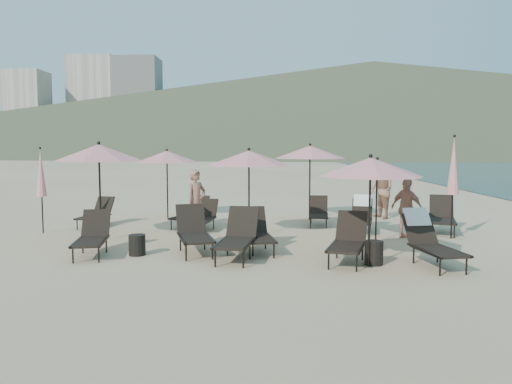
{
  "coord_description": "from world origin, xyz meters",
  "views": [
    {
      "loc": [
        -0.48,
        -10.46,
        2.33
      ],
      "look_at": [
        -0.98,
        3.5,
        1.1
      ],
      "focal_mm": 35.0,
      "sensor_mm": 36.0,
      "label": 1
    }
  ],
  "objects_px": {
    "lounger_11": "(442,216)",
    "umbrella_open_5": "(370,167)",
    "lounger_0": "(92,235)",
    "lounger_5": "(430,239)",
    "lounger_1": "(194,231)",
    "lounger_8": "(204,216)",
    "lounger_9": "(319,212)",
    "umbrella_open_4": "(310,152)",
    "umbrella_closed_0": "(453,167)",
    "lounger_6": "(96,213)",
    "lounger_10": "(361,215)",
    "umbrella_open_0": "(99,153)",
    "beachgoer_b": "(381,190)",
    "lounger_2": "(256,232)",
    "umbrella_open_2": "(377,167)",
    "umbrella_closed_1": "(41,173)",
    "lounger_7": "(191,213)",
    "lounger_4": "(348,240)",
    "umbrella_open_3": "(167,157)",
    "beachgoer_a": "(196,201)",
    "umbrella_open_1": "(249,158)",
    "beachgoer_c": "(407,208)",
    "side_table_1": "(374,253)",
    "side_table_0": "(137,245)",
    "lounger_3": "(238,236)"
  },
  "relations": [
    {
      "from": "lounger_0",
      "to": "lounger_5",
      "type": "distance_m",
      "value": 7.11
    },
    {
      "from": "lounger_4",
      "to": "lounger_7",
      "type": "height_order",
      "value": "lounger_4"
    },
    {
      "from": "umbrella_closed_1",
      "to": "side_table_0",
      "type": "bearing_deg",
      "value": -39.06
    },
    {
      "from": "lounger_1",
      "to": "lounger_11",
      "type": "distance_m",
      "value": 7.04
    },
    {
      "from": "umbrella_closed_0",
      "to": "beachgoer_a",
      "type": "bearing_deg",
      "value": 174.61
    },
    {
      "from": "umbrella_open_0",
      "to": "lounger_10",
      "type": "bearing_deg",
      "value": 12.86
    },
    {
      "from": "lounger_0",
      "to": "lounger_7",
      "type": "distance_m",
      "value": 4.25
    },
    {
      "from": "lounger_0",
      "to": "umbrella_closed_0",
      "type": "xyz_separation_m",
      "value": [
        8.54,
        2.31,
        1.43
      ]
    },
    {
      "from": "beachgoer_a",
      "to": "beachgoer_b",
      "type": "distance_m",
      "value": 6.42
    },
    {
      "from": "lounger_10",
      "to": "umbrella_open_0",
      "type": "relative_size",
      "value": 0.66
    },
    {
      "from": "lounger_9",
      "to": "umbrella_open_4",
      "type": "height_order",
      "value": "umbrella_open_4"
    },
    {
      "from": "lounger_1",
      "to": "umbrella_open_1",
      "type": "bearing_deg",
      "value": 42.71
    },
    {
      "from": "lounger_2",
      "to": "side_table_1",
      "type": "height_order",
      "value": "lounger_2"
    },
    {
      "from": "umbrella_open_2",
      "to": "lounger_6",
      "type": "bearing_deg",
      "value": 163.76
    },
    {
      "from": "lounger_10",
      "to": "lounger_4",
      "type": "bearing_deg",
      "value": -91.36
    },
    {
      "from": "umbrella_closed_0",
      "to": "beachgoer_c",
      "type": "height_order",
      "value": "umbrella_closed_0"
    },
    {
      "from": "lounger_9",
      "to": "umbrella_open_0",
      "type": "relative_size",
      "value": 0.61
    },
    {
      "from": "lounger_11",
      "to": "umbrella_open_5",
      "type": "height_order",
      "value": "umbrella_open_5"
    },
    {
      "from": "lounger_0",
      "to": "side_table_1",
      "type": "relative_size",
      "value": 3.51
    },
    {
      "from": "lounger_5",
      "to": "beachgoer_b",
      "type": "height_order",
      "value": "beachgoer_b"
    },
    {
      "from": "lounger_1",
      "to": "lounger_8",
      "type": "height_order",
      "value": "lounger_1"
    },
    {
      "from": "lounger_8",
      "to": "beachgoer_a",
      "type": "bearing_deg",
      "value": -97.7
    },
    {
      "from": "umbrella_closed_1",
      "to": "lounger_11",
      "type": "bearing_deg",
      "value": 2.51
    },
    {
      "from": "lounger_0",
      "to": "lounger_2",
      "type": "distance_m",
      "value": 3.6
    },
    {
      "from": "lounger_6",
      "to": "lounger_11",
      "type": "relative_size",
      "value": 0.84
    },
    {
      "from": "lounger_4",
      "to": "umbrella_open_0",
      "type": "distance_m",
      "value": 6.57
    },
    {
      "from": "umbrella_closed_0",
      "to": "side_table_0",
      "type": "xyz_separation_m",
      "value": [
        -7.56,
        -2.29,
        -1.63
      ]
    },
    {
      "from": "lounger_9",
      "to": "umbrella_open_4",
      "type": "xyz_separation_m",
      "value": [
        -0.19,
        1.18,
        1.8
      ]
    },
    {
      "from": "lounger_4",
      "to": "umbrella_open_1",
      "type": "xyz_separation_m",
      "value": [
        -2.17,
        2.73,
        1.62
      ]
    },
    {
      "from": "lounger_8",
      "to": "umbrella_closed_0",
      "type": "distance_m",
      "value": 6.83
    },
    {
      "from": "lounger_9",
      "to": "beachgoer_b",
      "type": "xyz_separation_m",
      "value": [
        2.19,
        1.45,
        0.55
      ]
    },
    {
      "from": "lounger_2",
      "to": "umbrella_open_2",
      "type": "relative_size",
      "value": 0.82
    },
    {
      "from": "lounger_4",
      "to": "umbrella_open_0",
      "type": "relative_size",
      "value": 0.72
    },
    {
      "from": "beachgoer_b",
      "to": "lounger_1",
      "type": "bearing_deg",
      "value": -64.16
    },
    {
      "from": "lounger_5",
      "to": "beachgoer_c",
      "type": "height_order",
      "value": "beachgoer_c"
    },
    {
      "from": "lounger_5",
      "to": "umbrella_open_5",
      "type": "height_order",
      "value": "umbrella_open_5"
    },
    {
      "from": "umbrella_closed_0",
      "to": "lounger_6",
      "type": "bearing_deg",
      "value": 170.45
    },
    {
      "from": "lounger_7",
      "to": "lounger_9",
      "type": "bearing_deg",
      "value": 27.11
    },
    {
      "from": "beachgoer_b",
      "to": "lounger_8",
      "type": "bearing_deg",
      "value": -85.99
    },
    {
      "from": "umbrella_open_4",
      "to": "side_table_0",
      "type": "relative_size",
      "value": 5.48
    },
    {
      "from": "lounger_8",
      "to": "lounger_3",
      "type": "bearing_deg",
      "value": -63.58
    },
    {
      "from": "lounger_7",
      "to": "lounger_10",
      "type": "height_order",
      "value": "lounger_10"
    },
    {
      "from": "lounger_10",
      "to": "umbrella_open_3",
      "type": "xyz_separation_m",
      "value": [
        -6.02,
        2.54,
        1.57
      ]
    },
    {
      "from": "lounger_7",
      "to": "umbrella_open_5",
      "type": "distance_m",
      "value": 6.66
    },
    {
      "from": "lounger_4",
      "to": "lounger_11",
      "type": "distance_m",
      "value": 4.82
    },
    {
      "from": "lounger_5",
      "to": "umbrella_open_3",
      "type": "distance_m",
      "value": 9.47
    },
    {
      "from": "lounger_10",
      "to": "lounger_1",
      "type": "bearing_deg",
      "value": -132.39
    },
    {
      "from": "umbrella_open_2",
      "to": "umbrella_open_5",
      "type": "height_order",
      "value": "umbrella_open_5"
    },
    {
      "from": "lounger_2",
      "to": "umbrella_open_1",
      "type": "bearing_deg",
      "value": 87.16
    },
    {
      "from": "lounger_5",
      "to": "umbrella_open_2",
      "type": "xyz_separation_m",
      "value": [
        -0.6,
        2.33,
        1.36
      ]
    }
  ]
}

